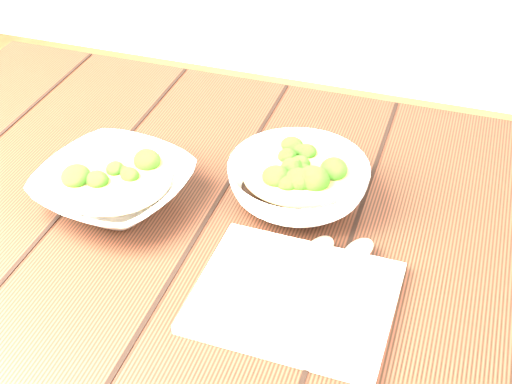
% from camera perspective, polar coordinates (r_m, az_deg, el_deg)
% --- Properties ---
extents(table, '(1.20, 0.80, 0.75)m').
position_cam_1_polar(table, '(1.07, -2.64, -7.23)').
color(table, '#32160E').
rests_on(table, ground).
extents(soup_bowl_front, '(0.24, 0.24, 0.06)m').
position_cam_1_polar(soup_bowl_front, '(1.03, -11.28, 0.50)').
color(soup_bowl_front, white).
rests_on(soup_bowl_front, table).
extents(soup_bowl_back, '(0.21, 0.21, 0.07)m').
position_cam_1_polar(soup_bowl_back, '(1.01, 3.39, 0.83)').
color(soup_bowl_back, white).
rests_on(soup_bowl_back, table).
extents(trivet, '(0.12, 0.12, 0.02)m').
position_cam_1_polar(trivet, '(1.02, 1.41, 0.02)').
color(trivet, black).
rests_on(trivet, table).
extents(napkin, '(0.24, 0.20, 0.01)m').
position_cam_1_polar(napkin, '(0.88, 3.10, -8.39)').
color(napkin, beige).
rests_on(napkin, table).
extents(spoon_left, '(0.07, 0.19, 0.01)m').
position_cam_1_polar(spoon_left, '(0.90, 3.84, -5.91)').
color(spoon_left, '#A4A090').
rests_on(spoon_left, napkin).
extents(spoon_right, '(0.09, 0.19, 0.01)m').
position_cam_1_polar(spoon_right, '(0.91, 6.83, -5.95)').
color(spoon_right, '#A4A090').
rests_on(spoon_right, napkin).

